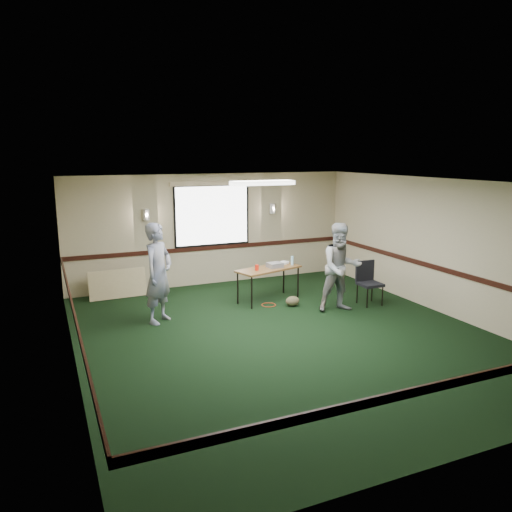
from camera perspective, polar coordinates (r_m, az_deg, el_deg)
name	(u,v)px	position (r m, az deg, el deg)	size (l,w,h in m)	color
ground	(285,336)	(8.98, 3.34, -9.07)	(8.00, 8.00, 0.00)	black
room_shell	(240,231)	(10.46, -1.80, 2.88)	(8.00, 8.02, 8.00)	#BFAD8A
folding_table	(269,270)	(10.85, 1.45, -1.65)	(1.57, 0.98, 0.73)	brown
projector	(275,265)	(10.89, 2.17, -1.04)	(0.31, 0.26, 0.10)	gray
game_console	(284,263)	(11.25, 3.19, -0.77)	(0.20, 0.16, 0.05)	white
red_cup	(257,268)	(10.60, 0.10, -1.33)	(0.08, 0.08, 0.12)	red
water_bottle	(292,261)	(11.12, 4.16, -0.53)	(0.06, 0.06, 0.20)	#96D9F5
duffel_bag	(292,301)	(10.62, 4.19, -5.17)	(0.30, 0.23, 0.21)	#49442A
cable_coil	(269,305)	(10.68, 1.46, -5.61)	(0.31, 0.31, 0.02)	#C23D18
folded_table	(118,284)	(11.54, -15.53, -3.10)	(1.26, 0.05, 0.65)	tan
conference_chair	(368,279)	(10.93, 12.66, -2.59)	(0.46, 0.48, 0.92)	black
person_left	(158,273)	(9.59, -11.09, -1.94)	(0.70, 0.46, 1.92)	#40508D
person_right	(341,268)	(10.24, 9.67, -1.31)	(0.88, 0.69, 1.81)	#7090AE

